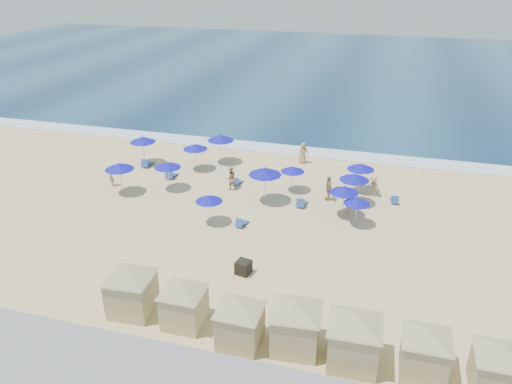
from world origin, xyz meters
TOP-DOWN VIEW (x-y plane):
  - ground at (0.00, 0.00)m, footprint 160.00×160.00m
  - ocean at (0.00, 55.00)m, footprint 160.00×80.00m
  - surf_line at (0.00, 15.50)m, footprint 160.00×2.50m
  - seawall at (0.00, -13.50)m, footprint 160.00×6.10m
  - trash_bin at (1.12, -4.51)m, footprint 0.91×0.91m
  - cabana_0 at (-3.19, -9.18)m, footprint 4.42×4.42m
  - cabana_1 at (-0.34, -9.33)m, footprint 4.04×4.04m
  - cabana_2 at (2.63, -9.88)m, footprint 4.09×4.09m
  - cabana_3 at (5.11, -9.49)m, footprint 4.45×4.45m
  - cabana_4 at (7.71, -9.72)m, footprint 4.56×4.56m
  - cabana_5 at (10.62, -9.50)m, footprint 4.09×4.09m
  - cabana_6 at (13.41, -9.76)m, footprint 4.14×4.14m
  - umbrella_0 at (-11.93, 8.94)m, footprint 2.22×2.22m
  - umbrella_1 at (-10.79, 3.09)m, footprint 2.20×2.20m
  - umbrella_2 at (-7.16, 8.90)m, footprint 2.07×2.07m
  - umbrella_3 at (-7.67, 4.70)m, footprint 2.03×2.03m
  - umbrella_4 at (-5.68, 10.96)m, footprint 2.30×2.30m
  - umbrella_5 at (-0.08, 4.63)m, footprint 2.41×2.41m
  - umbrella_6 at (-2.77, 0.50)m, footprint 1.83×1.83m
  - umbrella_7 at (1.43, 6.96)m, footprint 1.82×1.82m
  - umbrella_8 at (5.59, 3.92)m, footprint 2.02×2.02m
  - umbrella_9 at (6.31, 8.26)m, footprint 2.06×2.06m
  - umbrella_10 at (6.07, 5.96)m, footprint 2.15×2.15m
  - umbrella_11 at (6.57, 2.88)m, footprint 1.79×1.79m
  - beach_chair_0 at (-11.45, 8.38)m, footprint 0.63×1.40m
  - beach_chair_1 at (-8.46, 6.72)m, footprint 0.63×1.38m
  - beach_chair_2 at (-2.95, 6.92)m, footprint 0.66×1.27m
  - beach_chair_3 at (-0.63, 0.67)m, footprint 0.73×1.25m
  - beach_chair_4 at (2.62, 4.62)m, footprint 0.70×1.35m
  - beach_chair_5 at (8.98, 7.01)m, footprint 0.64×1.22m
  - beachgoer_0 at (-12.22, 4.03)m, footprint 0.68×0.65m
  - beachgoer_1 at (-3.15, 5.98)m, footprint 1.12×1.08m
  - beachgoer_2 at (4.27, 6.17)m, footprint 0.86×1.18m
  - beachgoer_3 at (7.37, 7.70)m, footprint 1.16×0.96m
  - beachgoer_4 at (1.12, 12.83)m, footprint 1.05×0.99m
  - beachgoer_5 at (5.90, 4.25)m, footprint 0.54×0.66m

SIDE VIEW (x-z plane):
  - ground at x=0.00m, z-range 0.00..0.00m
  - ocean at x=0.00m, z-range 0.00..0.06m
  - surf_line at x=0.00m, z-range 0.00..0.08m
  - beach_chair_5 at x=8.98m, z-range -0.10..0.54m
  - beach_chair_3 at x=-0.63m, z-range -0.10..0.55m
  - beach_chair_2 at x=-2.95m, z-range -0.10..0.57m
  - beach_chair_4 at x=2.62m, z-range -0.11..0.60m
  - beach_chair_1 at x=-8.46m, z-range -0.12..0.64m
  - beach_chair_0 at x=-11.45m, z-range -0.12..0.65m
  - trash_bin at x=1.12m, z-range 0.00..0.77m
  - seawall at x=0.00m, z-range 0.04..1.26m
  - beachgoer_3 at x=7.37m, z-range 0.00..1.56m
  - beachgoer_0 at x=-12.22m, z-range 0.00..1.57m
  - beachgoer_5 at x=5.90m, z-range 0.00..1.57m
  - beachgoer_4 at x=1.12m, z-range 0.00..1.81m
  - beachgoer_1 at x=-3.15m, z-range 0.00..1.82m
  - beachgoer_2 at x=4.27m, z-range 0.00..1.87m
  - cabana_1 at x=-0.34m, z-range 0.18..2.72m
  - cabana_2 at x=2.63m, z-range 0.19..2.75m
  - cabana_5 at x=10.62m, z-range 0.19..2.75m
  - cabana_6 at x=13.41m, z-range 0.19..2.78m
  - cabana_0 at x=-3.19m, z-range 0.20..2.98m
  - cabana_3 at x=5.11m, z-range 0.20..3.00m
  - cabana_4 at x=7.71m, z-range 0.21..3.07m
  - umbrella_11 at x=6.57m, z-range 0.75..2.78m
  - umbrella_7 at x=1.43m, z-range 0.76..2.83m
  - umbrella_6 at x=-2.77m, z-range 0.77..2.85m
  - umbrella_8 at x=5.59m, z-range 0.84..3.14m
  - umbrella_3 at x=-7.67m, z-range 0.85..3.17m
  - umbrella_9 at x=6.31m, z-range 0.86..3.20m
  - umbrella_2 at x=-7.16m, z-range 0.86..3.21m
  - umbrella_10 at x=6.07m, z-range 0.90..3.34m
  - umbrella_1 at x=-10.79m, z-range 0.92..3.42m
  - umbrella_0 at x=-11.93m, z-range 0.93..3.46m
  - umbrella_4 at x=-5.68m, z-range 0.96..3.57m
  - umbrella_5 at x=-0.08m, z-range 1.01..3.74m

